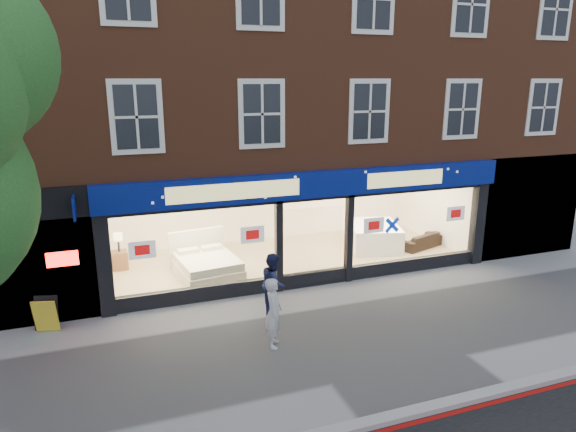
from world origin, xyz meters
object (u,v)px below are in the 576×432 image
mattress_stack (374,236)px  pedestrian_grey (274,312)px  sofa (420,240)px  display_bed (206,264)px  a_board (46,315)px  pedestrian_blue (273,283)px

mattress_stack → pedestrian_grey: (-5.24, -5.03, 0.29)m
sofa → pedestrian_grey: pedestrian_grey is taller
display_bed → sofa: 7.36m
mattress_stack → a_board: size_ratio=2.90×
pedestrian_blue → pedestrian_grey: bearing=178.8°
pedestrian_grey → pedestrian_blue: bearing=1.0°
sofa → pedestrian_grey: size_ratio=1.08×
sofa → a_board: (-11.46, -2.06, 0.06)m
display_bed → pedestrian_grey: size_ratio=1.42×
mattress_stack → sofa: bearing=-20.2°
sofa → a_board: size_ratio=2.07×
sofa → a_board: a_board is taller
mattress_stack → sofa: size_ratio=1.40×
pedestrian_blue → sofa: bearing=-48.5°
display_bed → mattress_stack: (5.86, 0.64, 0.07)m
a_board → pedestrian_grey: (4.71, -2.42, 0.38)m
mattress_stack → pedestrian_blue: size_ratio=1.57×
pedestrian_blue → mattress_stack: bearing=-37.3°
sofa → pedestrian_blue: (-6.20, -2.84, 0.41)m
display_bed → mattress_stack: display_bed is taller
sofa → pedestrian_grey: bearing=14.8°
display_bed → sofa: bearing=-6.5°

